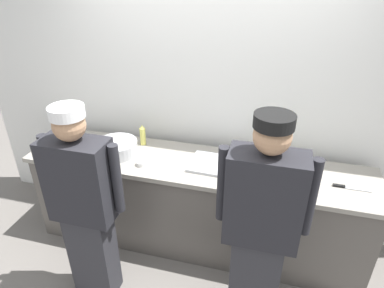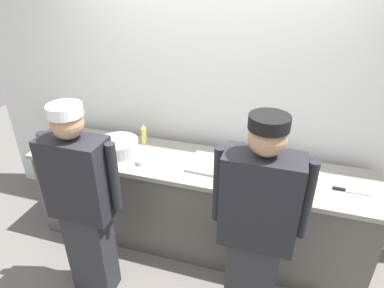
{
  "view_description": "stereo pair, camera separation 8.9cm",
  "coord_description": "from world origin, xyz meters",
  "px_view_note": "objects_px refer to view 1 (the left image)",
  "views": [
    {
      "loc": [
        0.61,
        -2.04,
        2.43
      ],
      "look_at": [
        -0.05,
        0.38,
        1.06
      ],
      "focal_mm": 31.52,
      "sensor_mm": 36.0,
      "label": 1
    },
    {
      "loc": [
        0.69,
        -2.02,
        2.43
      ],
      "look_at": [
        -0.05,
        0.38,
        1.06
      ],
      "focal_mm": 31.52,
      "sensor_mm": 36.0,
      "label": 2
    }
  ],
  "objects_px": {
    "chef_near_left": "(85,205)",
    "sheet_tray": "(221,165)",
    "ramekin_green_sauce": "(70,138)",
    "ramekin_yellow_sauce": "(262,167)",
    "chef_center": "(261,226)",
    "squeeze_bottle_primary": "(143,135)",
    "plate_stack_front": "(307,172)",
    "squeeze_bottle_secondary": "(271,154)",
    "ramekin_red_sauce": "(67,148)",
    "deli_cup": "(311,183)",
    "mixing_bowl_steel": "(117,147)",
    "chefs_knife": "(348,187)",
    "ramekin_orange_sauce": "(141,163)"
  },
  "relations": [
    {
      "from": "chef_center",
      "to": "ramekin_orange_sauce",
      "type": "distance_m",
      "value": 1.17
    },
    {
      "from": "squeeze_bottle_primary",
      "to": "deli_cup",
      "type": "height_order",
      "value": "squeeze_bottle_primary"
    },
    {
      "from": "squeeze_bottle_secondary",
      "to": "ramekin_yellow_sauce",
      "type": "relative_size",
      "value": 1.99
    },
    {
      "from": "sheet_tray",
      "to": "deli_cup",
      "type": "distance_m",
      "value": 0.73
    },
    {
      "from": "ramekin_orange_sauce",
      "to": "chef_center",
      "type": "bearing_deg",
      "value": -26.07
    },
    {
      "from": "chef_center",
      "to": "ramekin_red_sauce",
      "type": "distance_m",
      "value": 1.89
    },
    {
      "from": "plate_stack_front",
      "to": "chefs_knife",
      "type": "height_order",
      "value": "plate_stack_front"
    },
    {
      "from": "plate_stack_front",
      "to": "deli_cup",
      "type": "distance_m",
      "value": 0.18
    },
    {
      "from": "mixing_bowl_steel",
      "to": "ramekin_yellow_sauce",
      "type": "distance_m",
      "value": 1.28
    },
    {
      "from": "sheet_tray",
      "to": "chefs_knife",
      "type": "height_order",
      "value": "sheet_tray"
    },
    {
      "from": "chef_near_left",
      "to": "deli_cup",
      "type": "xyz_separation_m",
      "value": [
        1.58,
        0.61,
        0.06
      ]
    },
    {
      "from": "chef_near_left",
      "to": "sheet_tray",
      "type": "distance_m",
      "value": 1.13
    },
    {
      "from": "mixing_bowl_steel",
      "to": "deli_cup",
      "type": "height_order",
      "value": "mixing_bowl_steel"
    },
    {
      "from": "squeeze_bottle_secondary",
      "to": "ramekin_red_sauce",
      "type": "distance_m",
      "value": 1.83
    },
    {
      "from": "ramekin_orange_sauce",
      "to": "squeeze_bottle_secondary",
      "type": "bearing_deg",
      "value": 16.92
    },
    {
      "from": "mixing_bowl_steel",
      "to": "chefs_knife",
      "type": "bearing_deg",
      "value": -0.83
    },
    {
      "from": "ramekin_yellow_sauce",
      "to": "squeeze_bottle_primary",
      "type": "bearing_deg",
      "value": 172.6
    },
    {
      "from": "mixing_bowl_steel",
      "to": "plate_stack_front",
      "type": "bearing_deg",
      "value": 2.76
    },
    {
      "from": "sheet_tray",
      "to": "ramekin_green_sauce",
      "type": "height_order",
      "value": "ramekin_green_sauce"
    },
    {
      "from": "plate_stack_front",
      "to": "ramekin_red_sauce",
      "type": "relative_size",
      "value": 2.19
    },
    {
      "from": "mixing_bowl_steel",
      "to": "chefs_knife",
      "type": "xyz_separation_m",
      "value": [
        1.95,
        -0.03,
        -0.05
      ]
    },
    {
      "from": "ramekin_red_sauce",
      "to": "deli_cup",
      "type": "xyz_separation_m",
      "value": [
        2.13,
        -0.02,
        0.02
      ]
    },
    {
      "from": "chef_center",
      "to": "ramekin_red_sauce",
      "type": "height_order",
      "value": "chef_center"
    },
    {
      "from": "ramekin_orange_sauce",
      "to": "chefs_knife",
      "type": "relative_size",
      "value": 0.31
    },
    {
      "from": "chef_near_left",
      "to": "sheet_tray",
      "type": "relative_size",
      "value": 3.13
    },
    {
      "from": "plate_stack_front",
      "to": "ramekin_orange_sauce",
      "type": "bearing_deg",
      "value": -171.11
    },
    {
      "from": "ramekin_green_sauce",
      "to": "ramekin_yellow_sauce",
      "type": "distance_m",
      "value": 1.84
    },
    {
      "from": "squeeze_bottle_primary",
      "to": "deli_cup",
      "type": "xyz_separation_m",
      "value": [
        1.5,
        -0.32,
        -0.05
      ]
    },
    {
      "from": "mixing_bowl_steel",
      "to": "sheet_tray",
      "type": "height_order",
      "value": "mixing_bowl_steel"
    },
    {
      "from": "ramekin_yellow_sauce",
      "to": "ramekin_red_sauce",
      "type": "bearing_deg",
      "value": -174.88
    },
    {
      "from": "sheet_tray",
      "to": "ramekin_yellow_sauce",
      "type": "relative_size",
      "value": 5.6
    },
    {
      "from": "plate_stack_front",
      "to": "ramekin_green_sauce",
      "type": "distance_m",
      "value": 2.2
    },
    {
      "from": "ramekin_yellow_sauce",
      "to": "deli_cup",
      "type": "height_order",
      "value": "deli_cup"
    },
    {
      "from": "ramekin_orange_sauce",
      "to": "deli_cup",
      "type": "height_order",
      "value": "deli_cup"
    },
    {
      "from": "plate_stack_front",
      "to": "deli_cup",
      "type": "height_order",
      "value": "deli_cup"
    },
    {
      "from": "plate_stack_front",
      "to": "squeeze_bottle_secondary",
      "type": "xyz_separation_m",
      "value": [
        -0.3,
        0.11,
        0.06
      ]
    },
    {
      "from": "ramekin_red_sauce",
      "to": "deli_cup",
      "type": "relative_size",
      "value": 1.01
    },
    {
      "from": "plate_stack_front",
      "to": "squeeze_bottle_secondary",
      "type": "bearing_deg",
      "value": 159.79
    },
    {
      "from": "sheet_tray",
      "to": "deli_cup",
      "type": "bearing_deg",
      "value": -9.68
    },
    {
      "from": "chef_center",
      "to": "squeeze_bottle_primary",
      "type": "relative_size",
      "value": 8.47
    },
    {
      "from": "chef_near_left",
      "to": "plate_stack_front",
      "type": "height_order",
      "value": "chef_near_left"
    },
    {
      "from": "ramekin_green_sauce",
      "to": "ramekin_orange_sauce",
      "type": "bearing_deg",
      "value": -16.4
    },
    {
      "from": "chef_center",
      "to": "ramekin_yellow_sauce",
      "type": "bearing_deg",
      "value": 94.43
    },
    {
      "from": "mixing_bowl_steel",
      "to": "squeeze_bottle_secondary",
      "type": "relative_size",
      "value": 1.98
    },
    {
      "from": "chef_near_left",
      "to": "ramekin_green_sauce",
      "type": "distance_m",
      "value": 1.05
    },
    {
      "from": "plate_stack_front",
      "to": "chefs_knife",
      "type": "xyz_separation_m",
      "value": [
        0.3,
        -0.11,
        -0.02
      ]
    },
    {
      "from": "mixing_bowl_steel",
      "to": "deli_cup",
      "type": "distance_m",
      "value": 1.67
    },
    {
      "from": "chef_near_left",
      "to": "squeeze_bottle_primary",
      "type": "relative_size",
      "value": 8.18
    },
    {
      "from": "ramekin_red_sauce",
      "to": "chef_center",
      "type": "bearing_deg",
      "value": -17.36
    },
    {
      "from": "squeeze_bottle_primary",
      "to": "ramekin_orange_sauce",
      "type": "distance_m",
      "value": 0.38
    }
  ]
}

